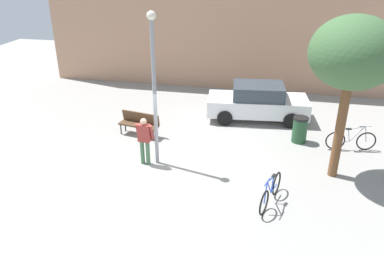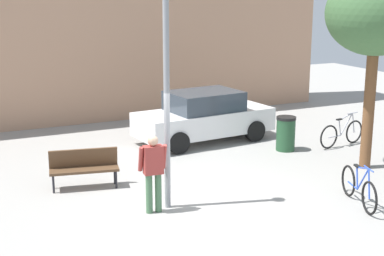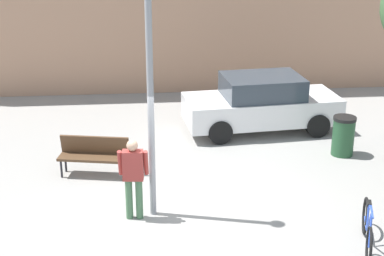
% 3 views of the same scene
% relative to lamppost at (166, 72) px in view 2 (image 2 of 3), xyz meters
% --- Properties ---
extents(ground_plane, '(36.00, 36.00, 0.00)m').
position_rel_lamppost_xyz_m(ground_plane, '(0.77, -0.13, -2.94)').
color(ground_plane, gray).
extents(building_facade, '(18.12, 2.00, 8.35)m').
position_rel_lamppost_xyz_m(building_facade, '(0.77, 9.34, 1.24)').
color(building_facade, tan).
rests_on(building_facade, ground_plane).
extents(lamppost, '(0.28, 0.28, 5.03)m').
position_rel_lamppost_xyz_m(lamppost, '(0.00, 0.00, 0.00)').
color(lamppost, gray).
rests_on(lamppost, ground_plane).
extents(person_by_lamppost, '(0.61, 0.32, 1.67)m').
position_rel_lamppost_xyz_m(person_by_lamppost, '(-0.37, -0.14, -1.97)').
color(person_by_lamppost, '#47704C').
rests_on(person_by_lamppost, ground_plane).
extents(park_bench, '(1.66, 0.78, 0.92)m').
position_rel_lamppost_xyz_m(park_bench, '(-1.29, 2.00, -2.39)').
color(park_bench, '#513823').
rests_on(park_bench, ground_plane).
extents(plaza_tree, '(2.48, 2.48, 5.05)m').
position_rel_lamppost_xyz_m(plaza_tree, '(5.76, 0.37, 1.01)').
color(plaza_tree, brown).
rests_on(plaza_tree, ground_plane).
extents(bicycle_silver, '(1.79, 0.34, 0.97)m').
position_rel_lamppost_xyz_m(bicycle_silver, '(6.60, 2.33, -2.56)').
color(bicycle_silver, black).
rests_on(bicycle_silver, ground_plane).
extents(bicycle_blue, '(0.59, 1.74, 0.97)m').
position_rel_lamppost_xyz_m(bicycle_blue, '(3.81, -1.62, -2.56)').
color(bicycle_blue, black).
rests_on(bicycle_blue, ground_plane).
extents(parked_car_white, '(4.35, 2.14, 1.55)m').
position_rel_lamppost_xyz_m(parked_car_white, '(3.12, 4.57, -2.16)').
color(parked_car_white, silver).
rests_on(parked_car_white, ground_plane).
extents(trash_bin, '(0.57, 0.57, 1.00)m').
position_rel_lamppost_xyz_m(trash_bin, '(4.80, 2.63, -2.44)').
color(trash_bin, '#234C2D').
rests_on(trash_bin, ground_plane).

